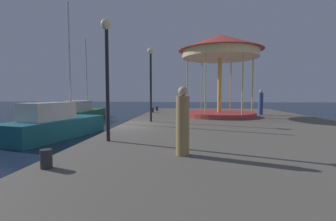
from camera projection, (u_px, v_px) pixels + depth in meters
ground_plane at (121, 140)px, 12.01m from camera, size 120.00×120.00×0.00m
quay_dock at (240, 134)px, 11.48m from camera, size 12.15×27.92×0.80m
sailboat_green at (82, 113)px, 21.34m from camera, size 2.70×7.09×7.71m
sailboat_teal at (55, 124)px, 12.51m from camera, size 3.40×6.16×7.65m
carousel at (220, 55)px, 16.09m from camera, size 5.82×5.82×5.69m
lamp_post_mid_promenade at (107, 57)px, 7.53m from camera, size 0.36×0.36×4.00m
lamp_post_far_end at (151, 71)px, 13.03m from camera, size 0.36×0.36×4.17m
bollard_center at (152, 110)px, 20.01m from camera, size 0.24×0.24×0.40m
bollard_north at (157, 109)px, 22.02m from camera, size 0.24×0.24×0.40m
bollard_south at (46, 159)px, 4.87m from camera, size 0.24×0.24×0.40m
person_far_corner at (261, 103)px, 17.62m from camera, size 0.34×0.34×1.91m
person_mid_promenade at (183, 123)px, 5.88m from camera, size 0.34×0.34×1.76m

